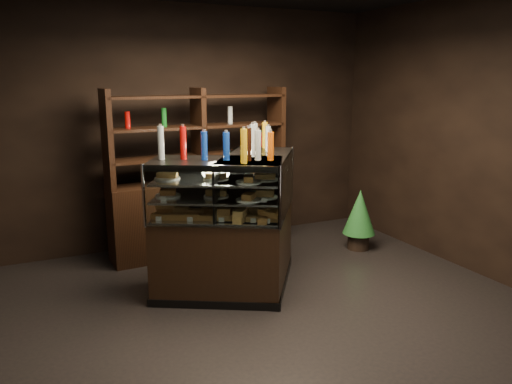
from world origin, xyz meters
The scene contains 7 objects.
ground centered at (0.00, 0.00, 0.00)m, with size 5.00×5.00×0.00m, color black.
room_shell centered at (0.00, 0.00, 1.94)m, with size 5.02×5.02×3.01m.
display_case centered at (-0.07, 0.77, 0.46)m, with size 1.79×1.40×1.37m.
food_display centered at (-0.07, 0.76, 1.00)m, with size 1.44×1.05×0.43m.
bottles_top centered at (-0.07, 0.77, 1.51)m, with size 1.27×0.91×0.30m.
potted_conifer centered at (1.79, 1.27, 0.49)m, with size 0.40×0.40×0.86m.
back_shelving centered at (-0.03, 2.05, 0.61)m, with size 2.22×0.54×2.00m.
Camera 1 is at (-1.91, -3.62, 2.11)m, focal length 35.00 mm.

